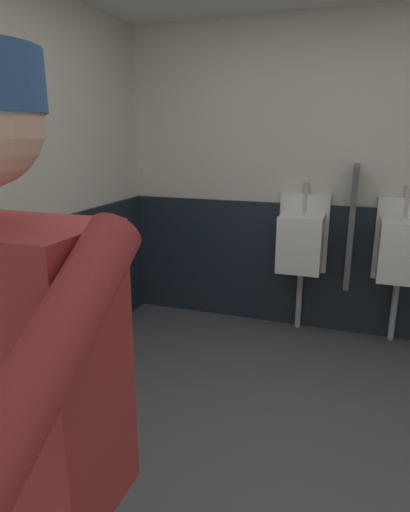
# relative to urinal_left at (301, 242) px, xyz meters

# --- Properties ---
(ground_plane) EXTENTS (4.07, 4.36, 0.04)m
(ground_plane) POSITION_rel_urinal_left_xyz_m (0.20, -1.72, -0.80)
(ground_plane) COLOR #4C4C51
(wall_back) EXTENTS (4.07, 0.12, 2.50)m
(wall_back) POSITION_rel_urinal_left_xyz_m (0.20, 0.22, 0.47)
(wall_back) COLOR beige
(wall_back) RESTS_ON ground_plane
(wainscot_band_back) EXTENTS (3.47, 0.03, 1.06)m
(wainscot_band_back) POSITION_rel_urinal_left_xyz_m (0.20, 0.14, -0.25)
(wainscot_band_back) COLOR #19232D
(wainscot_band_back) RESTS_ON ground_plane
(urinal_left) EXTENTS (0.40, 0.34, 1.24)m
(urinal_left) POSITION_rel_urinal_left_xyz_m (0.00, 0.00, 0.00)
(urinal_left) COLOR white
(urinal_left) RESTS_ON ground_plane
(urinal_middle) EXTENTS (0.40, 0.34, 1.24)m
(urinal_middle) POSITION_rel_urinal_left_xyz_m (0.75, 0.00, 0.00)
(urinal_middle) COLOR white
(urinal_middle) RESTS_ON ground_plane
(privacy_divider_panel) EXTENTS (0.04, 0.40, 0.90)m
(privacy_divider_panel) POSITION_rel_urinal_left_xyz_m (0.38, -0.07, 0.17)
(privacy_divider_panel) COLOR #4C4C51
(person) EXTENTS (0.67, 0.60, 1.75)m
(person) POSITION_rel_urinal_left_xyz_m (-0.23, -2.89, 0.27)
(person) COLOR #2D3342
(person) RESTS_ON ground_plane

